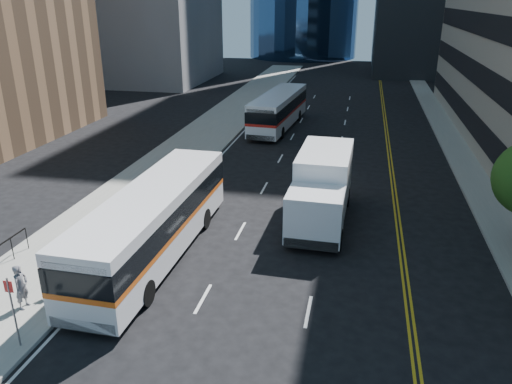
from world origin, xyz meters
TOP-DOWN VIEW (x-y plane):
  - ground at (0.00, 0.00)m, footprint 160.00×160.00m
  - sidewalk_west at (-10.50, 25.00)m, footprint 5.00×90.00m
  - sidewalk_east at (9.00, 25.00)m, footprint 2.00×90.00m
  - bus_front at (-6.53, 4.82)m, footprint 2.82×12.05m
  - bus_rear at (-5.14, 28.89)m, footprint 3.43×11.65m
  - box_truck at (0.22, 9.91)m, footprint 2.73×7.39m
  - pedestrian at (-9.60, -0.07)m, footprint 0.41×0.62m

SIDE VIEW (x-z plane):
  - ground at x=0.00m, z-range 0.00..0.00m
  - sidewalk_west at x=-10.50m, z-range 0.00..0.15m
  - sidewalk_east at x=9.00m, z-range 0.00..0.15m
  - pedestrian at x=-9.60m, z-range 0.15..1.85m
  - bus_rear at x=-5.14m, z-range 0.14..3.10m
  - bus_front at x=-6.53m, z-range 0.14..3.24m
  - box_truck at x=0.22m, z-range 0.10..3.60m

